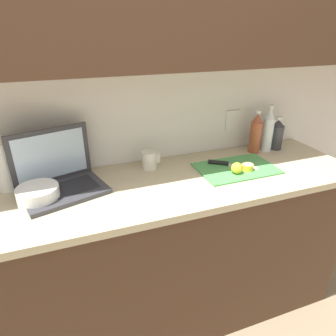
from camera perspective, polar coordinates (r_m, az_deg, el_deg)
ground_plane at (r=2.03m, az=-4.65°, el=-26.48°), size 12.00×12.00×0.00m
wall_back at (r=1.47m, az=-9.52°, el=23.59°), size 5.20×0.38×2.60m
counter_unit at (r=1.69m, az=-5.93°, el=-16.87°), size 2.33×0.58×0.90m
laptop at (r=1.47m, az=-20.07°, el=-1.52°), size 0.42×0.35×0.27m
cutting_board at (r=1.64m, az=12.90°, el=-0.04°), size 0.42×0.28×0.01m
knife at (r=1.66m, az=10.64°, el=0.87°), size 0.23×0.17×0.02m
lemon_half_cut at (r=1.62m, az=14.88°, el=0.20°), size 0.06×0.06×0.03m
lemon_whole_beside at (r=1.57m, az=12.97°, el=-0.01°), size 0.06×0.06×0.06m
bottle_green_soda at (r=1.86m, az=16.35°, el=6.35°), size 0.07×0.07×0.26m
bottle_oil_tall at (r=1.90m, az=18.50°, el=6.85°), size 0.07×0.07×0.28m
bottle_water_clear at (r=1.96m, az=20.01°, el=6.01°), size 0.08×0.08×0.20m
measuring_cup at (r=1.60m, az=-3.58°, el=1.53°), size 0.10×0.08×0.09m
bowl_white at (r=1.41m, az=-23.49°, el=-4.65°), size 0.18×0.18×0.07m
paper_towel_roll at (r=1.56m, az=-28.61°, el=0.52°), size 0.12×0.12×0.23m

